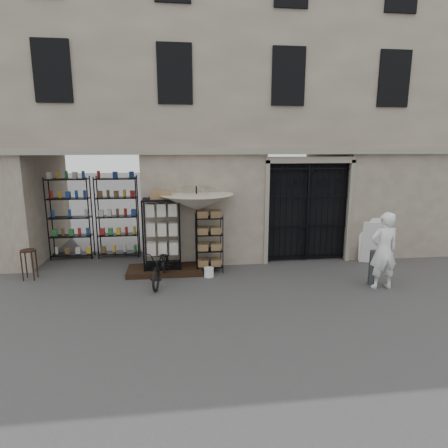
{
  "coord_description": "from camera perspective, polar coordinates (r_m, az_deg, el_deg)",
  "views": [
    {
      "loc": [
        -2.0,
        -8.26,
        3.42
      ],
      "look_at": [
        -0.8,
        1.4,
        1.35
      ],
      "focal_mm": 30.0,
      "sensor_mm": 36.0,
      "label": 1
    }
  ],
  "objects": [
    {
      "name": "market_umbrella",
      "position": [
        10.01,
        -4.22,
        4.01
      ],
      "size": [
        2.15,
        2.17,
        2.83
      ],
      "rotation": [
        0.0,
        0.0,
        -0.28
      ],
      "color": "black",
      "rests_on": "ground"
    },
    {
      "name": "wire_rack",
      "position": [
        10.21,
        -2.29,
        -2.97
      ],
      "size": [
        0.73,
        0.54,
        1.6
      ],
      "rotation": [
        0.0,
        0.0,
        -0.06
      ],
      "color": "black",
      "rests_on": "ground"
    },
    {
      "name": "wooden_stool",
      "position": [
        10.9,
        -27.55,
        -5.4
      ],
      "size": [
        0.44,
        0.44,
        0.79
      ],
      "rotation": [
        0.0,
        0.0,
        0.18
      ],
      "color": "black",
      "rests_on": "ground"
    },
    {
      "name": "ground",
      "position": [
        9.16,
        6.15,
        -9.98
      ],
      "size": [
        80.0,
        80.0,
        0.0
      ],
      "primitive_type": "plane",
      "color": "black",
      "rests_on": "ground"
    },
    {
      "name": "shopkeeper",
      "position": [
        10.01,
        22.71,
        -8.94
      ],
      "size": [
        0.72,
        1.89,
        0.45
      ],
      "primitive_type": "imported",
      "rotation": [
        0.0,
        0.0,
        3.16
      ],
      "color": "white",
      "rests_on": "ground"
    },
    {
      "name": "main_building",
      "position": [
        12.47,
        2.27,
        16.95
      ],
      "size": [
        14.0,
        4.0,
        9.0
      ],
      "primitive_type": "cube",
      "color": "gray",
      "rests_on": "ground"
    },
    {
      "name": "easel_sign",
      "position": [
        11.76,
        21.46,
        -2.45
      ],
      "size": [
        0.78,
        0.84,
        1.27
      ],
      "rotation": [
        0.0,
        0.0,
        -0.3
      ],
      "color": "silver",
      "rests_on": "ground"
    },
    {
      "name": "step_platform",
      "position": [
        10.37,
        -8.97,
        -6.96
      ],
      "size": [
        2.0,
        0.9,
        0.15
      ],
      "primitive_type": "cube",
      "color": "black",
      "rests_on": "ground"
    },
    {
      "name": "shop_recess",
      "position": [
        11.5,
        -19.54,
        1.69
      ],
      "size": [
        3.0,
        1.7,
        3.0
      ],
      "primitive_type": "cube",
      "color": "black",
      "rests_on": "ground"
    },
    {
      "name": "white_bucket",
      "position": [
        9.96,
        -2.33,
        -7.35
      ],
      "size": [
        0.31,
        0.31,
        0.24
      ],
      "primitive_type": "cylinder",
      "rotation": [
        0.0,
        0.0,
        -0.24
      ],
      "color": "white",
      "rests_on": "ground"
    },
    {
      "name": "display_cabinet",
      "position": [
        10.15,
        -9.43,
        -1.98
      ],
      "size": [
        0.99,
        0.67,
        2.04
      ],
      "rotation": [
        0.0,
        0.0,
        -0.09
      ],
      "color": "black",
      "rests_on": "step_platform"
    },
    {
      "name": "bicycle",
      "position": [
        9.68,
        -9.43,
        -8.85
      ],
      "size": [
        0.74,
        0.99,
        1.71
      ],
      "primitive_type": "imported",
      "rotation": [
        0.0,
        0.0,
        -0.17
      ],
      "color": "black",
      "rests_on": "ground"
    },
    {
      "name": "steel_bollard",
      "position": [
        10.02,
        21.65,
        -6.18
      ],
      "size": [
        0.21,
        0.21,
        0.88
      ],
      "primitive_type": "cylinder",
      "rotation": [
        0.0,
        0.0,
        0.38
      ],
      "color": "#4A4D55",
      "rests_on": "ground"
    },
    {
      "name": "iron_gate",
      "position": [
        11.35,
        12.32,
        1.98
      ],
      "size": [
        2.5,
        0.21,
        3.0
      ],
      "color": "black",
      "rests_on": "ground"
    },
    {
      "name": "shop_shelving",
      "position": [
        12.04,
        -19.19,
        0.94
      ],
      "size": [
        2.7,
        0.5,
        2.5
      ],
      "primitive_type": "cube",
      "color": "black",
      "rests_on": "ground"
    }
  ]
}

